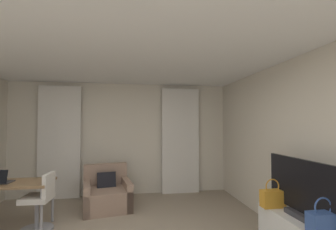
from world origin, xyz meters
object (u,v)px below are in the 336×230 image
(tv_flatscreen, at_px, (301,189))
(handbag_secondary, at_px, (323,223))
(armchair, at_px, (107,194))
(handbag_primary, at_px, (273,198))
(desk_chair, at_px, (40,205))
(desk, at_px, (5,187))

(tv_flatscreen, height_order, handbag_secondary, tv_flatscreen)
(armchair, bearing_deg, handbag_primary, -39.47)
(armchair, height_order, desk_chair, desk_chair)
(armchair, height_order, handbag_secondary, handbag_secondary)
(armchair, bearing_deg, tv_flatscreen, -42.72)
(tv_flatscreen, bearing_deg, desk, 158.87)
(desk, relative_size, desk_chair, 1.53)
(armchair, xyz_separation_m, desk_chair, (-0.93, -0.84, 0.13))
(desk_chair, relative_size, handbag_primary, 2.39)
(desk, bearing_deg, tv_flatscreen, -21.13)
(handbag_primary, bearing_deg, handbag_secondary, -87.54)
(desk_chair, xyz_separation_m, tv_flatscreen, (3.37, -1.42, 0.49))
(desk, bearing_deg, handbag_secondary, -27.00)
(tv_flatscreen, bearing_deg, handbag_secondary, -103.23)
(desk, relative_size, tv_flatscreen, 1.22)
(desk, relative_size, handbag_secondary, 3.66)
(desk, height_order, tv_flatscreen, tv_flatscreen)
(handbag_primary, bearing_deg, desk, 162.98)
(desk, height_order, handbag_primary, handbag_primary)
(armchair, xyz_separation_m, desk, (-1.47, -0.75, 0.41))
(handbag_primary, bearing_deg, tv_flatscreen, -69.24)
(desk_chair, bearing_deg, tv_flatscreen, -22.80)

